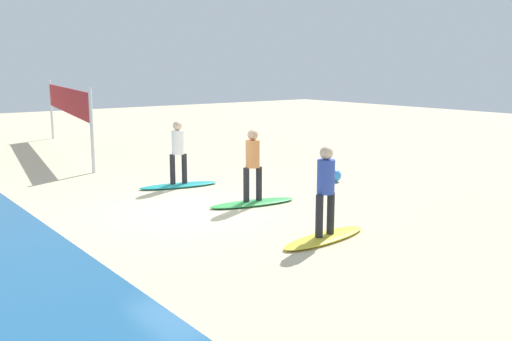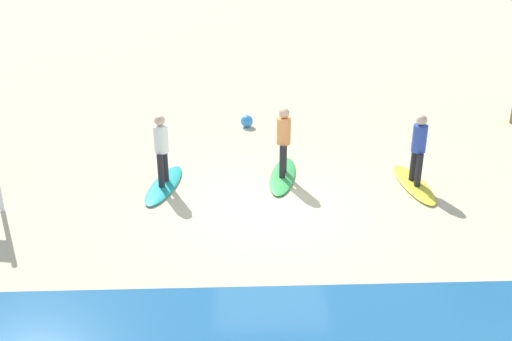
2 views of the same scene
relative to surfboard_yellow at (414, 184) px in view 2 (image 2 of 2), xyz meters
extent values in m
plane|color=beige|center=(3.32, 0.82, -0.04)|extent=(60.00, 60.00, 0.00)
ellipsoid|color=yellow|center=(0.00, 0.00, 0.00)|extent=(0.80, 2.15, 0.09)
cylinder|color=#232328|center=(-0.02, 0.16, 0.43)|extent=(0.14, 0.14, 0.78)
cylinder|color=#232328|center=(0.02, -0.16, 0.43)|extent=(0.14, 0.14, 0.78)
cylinder|color=#334CAD|center=(0.00, 0.00, 1.14)|extent=(0.32, 0.32, 0.62)
sphere|color=beige|center=(0.00, 0.00, 1.56)|extent=(0.24, 0.24, 0.24)
ellipsoid|color=green|center=(2.96, -0.56, 0.00)|extent=(0.94, 2.17, 0.09)
cylinder|color=#232328|center=(2.99, -0.40, 0.43)|extent=(0.14, 0.14, 0.78)
cylinder|color=#232328|center=(2.93, -0.72, 0.43)|extent=(0.14, 0.14, 0.78)
cylinder|color=#E58C4C|center=(2.96, -0.56, 1.14)|extent=(0.32, 0.32, 0.62)
sphere|color=tan|center=(2.96, -0.56, 1.56)|extent=(0.24, 0.24, 0.24)
ellipsoid|color=teal|center=(5.70, -0.18, 0.00)|extent=(0.99, 2.17, 0.09)
cylinder|color=#232328|center=(5.73, -0.02, 0.43)|extent=(0.14, 0.14, 0.78)
cylinder|color=#232328|center=(5.67, -0.33, 0.43)|extent=(0.14, 0.14, 0.78)
cylinder|color=white|center=(5.70, -0.18, 1.14)|extent=(0.32, 0.32, 0.62)
sphere|color=beige|center=(5.70, -0.18, 1.56)|extent=(0.24, 0.24, 0.24)
sphere|color=#338CE5|center=(3.73, -3.93, 0.13)|extent=(0.35, 0.35, 0.35)
camera|label=1|loc=(-7.36, 7.08, 3.10)|focal=40.48mm
camera|label=2|loc=(4.07, 12.54, 6.26)|focal=43.51mm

